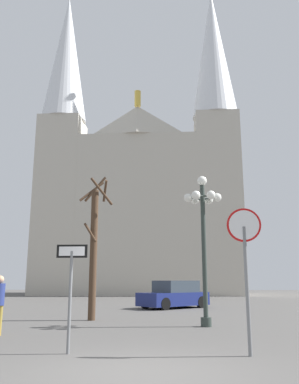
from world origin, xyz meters
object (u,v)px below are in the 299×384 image
object	(u,v)px
one_way_arrow_sign	(71,281)
street_lamp	(203,225)
stop_sign	(245,251)
parked_car_near_navy	(174,295)
cathedral	(140,194)
bare_tree	(94,246)

from	to	relation	value
one_way_arrow_sign	street_lamp	world-z (taller)	street_lamp
one_way_arrow_sign	street_lamp	xyz separation A→B (m)	(3.31, 5.25, 1.93)
stop_sign	parked_car_near_navy	world-z (taller)	stop_sign
stop_sign	parked_car_near_navy	size ratio (longest dim) A/B	0.74
cathedral	one_way_arrow_sign	distance (m)	37.45
bare_tree	parked_car_near_navy	world-z (taller)	bare_tree
cathedral	street_lamp	bearing A→B (deg)	-81.06
one_way_arrow_sign	parked_car_near_navy	size ratio (longest dim) A/B	0.55
street_lamp	bare_tree	bearing A→B (deg)	155.80
stop_sign	one_way_arrow_sign	bearing A→B (deg)	179.32
cathedral	bare_tree	bearing A→B (deg)	-88.83
stop_sign	street_lamp	world-z (taller)	street_lamp
street_lamp	bare_tree	world-z (taller)	bare_tree
parked_car_near_navy	cathedral	bearing A→B (deg)	99.89
cathedral	street_lamp	size ratio (longest dim) A/B	7.01
cathedral	stop_sign	world-z (taller)	cathedral
parked_car_near_navy	one_way_arrow_sign	bearing A→B (deg)	-98.95
bare_tree	cathedral	bearing A→B (deg)	91.17
one_way_arrow_sign	bare_tree	xyz separation A→B (m)	(-0.96, 7.17, 1.37)
bare_tree	parked_car_near_navy	xyz separation A→B (m)	(3.21, 7.14, -2.17)
one_way_arrow_sign	bare_tree	world-z (taller)	bare_tree
cathedral	stop_sign	xyz separation A→B (m)	(5.34, -36.16, -9.18)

